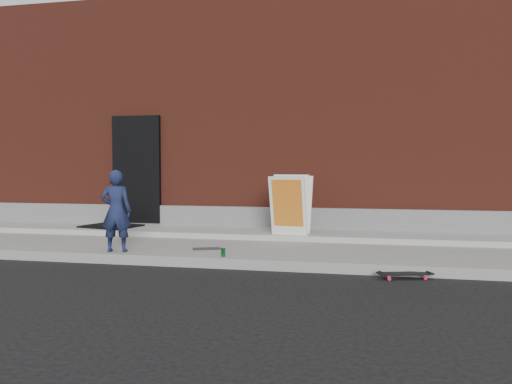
% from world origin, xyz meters
% --- Properties ---
extents(ground, '(80.00, 80.00, 0.00)m').
position_xyz_m(ground, '(0.00, 0.00, 0.00)').
color(ground, black).
rests_on(ground, ground).
extents(sidewalk, '(20.00, 3.00, 0.15)m').
position_xyz_m(sidewalk, '(0.00, 1.50, 0.07)').
color(sidewalk, gray).
rests_on(sidewalk, ground).
extents(apron, '(20.00, 1.20, 0.10)m').
position_xyz_m(apron, '(0.00, 2.40, 0.20)').
color(apron, gray).
rests_on(apron, sidewalk).
extents(building, '(20.00, 8.10, 5.00)m').
position_xyz_m(building, '(-0.00, 6.99, 2.50)').
color(building, maroon).
rests_on(building, ground).
extents(child, '(0.51, 0.39, 1.27)m').
position_xyz_m(child, '(-1.67, 0.23, 0.78)').
color(child, '#171F42').
rests_on(child, sidewalk).
extents(skateboard, '(0.72, 0.37, 0.08)m').
position_xyz_m(skateboard, '(2.59, -0.12, 0.06)').
color(skateboard, red).
rests_on(skateboard, ground).
extents(pizza_sign, '(0.73, 0.83, 1.07)m').
position_xyz_m(pizza_sign, '(0.80, 2.01, 0.79)').
color(pizza_sign, silver).
rests_on(pizza_sign, apron).
extents(soda_can, '(0.08, 0.08, 0.13)m').
position_xyz_m(soda_can, '(0.06, 0.14, 0.21)').
color(soda_can, '#177730').
rests_on(soda_can, sidewalk).
extents(doormat, '(1.21, 1.07, 0.03)m').
position_xyz_m(doormat, '(-2.90, 2.38, 0.26)').
color(doormat, black).
rests_on(doormat, apron).
extents(utility_plate, '(0.52, 0.42, 0.01)m').
position_xyz_m(utility_plate, '(-0.36, 0.71, 0.16)').
color(utility_plate, '#55555A').
rests_on(utility_plate, sidewalk).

